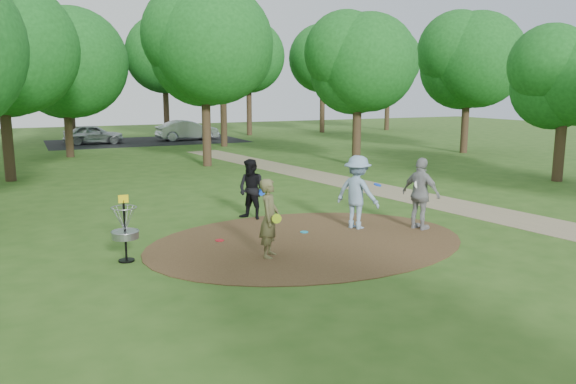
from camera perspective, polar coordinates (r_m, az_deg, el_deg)
name	(u,v)px	position (r m, az deg, el deg)	size (l,w,h in m)	color
ground	(308,242)	(14.47, 2.04, -5.07)	(100.00, 100.00, 0.00)	#2D5119
dirt_clearing	(308,241)	(14.47, 2.05, -5.03)	(8.40, 8.40, 0.02)	#47301C
footpath	(452,205)	(19.72, 16.29, -1.28)	(2.00, 40.00, 0.01)	#8C7A5B
parking_lot	(147,141)	(43.37, -14.12, 5.03)	(14.00, 8.00, 0.01)	black
player_observer_with_disc	(269,218)	(12.95, -1.90, -2.70)	(0.76, 0.81, 1.85)	brown
player_throwing_with_disc	(357,192)	(15.71, 7.06, -0.04)	(1.43, 1.53, 2.06)	#7E9DBB
player_walking_with_disc	(252,189)	(16.78, -3.71, 0.26)	(1.06, 1.12, 1.82)	black
player_waiting_with_disc	(421,194)	(15.91, 13.35, -0.20)	(0.81, 1.27, 2.02)	#939496
disc_ground_cyan	(304,232)	(15.31, 1.66, -4.08)	(0.22, 0.22, 0.02)	#1898C4
disc_ground_red	(220,240)	(14.59, -6.97, -4.89)	(0.22, 0.22, 0.02)	red
car_left	(93,134)	(42.17, -19.16, 5.56)	(1.64, 4.08, 1.39)	#AFB4B7
car_right	(187,130)	(43.50, -10.18, 6.19)	(1.61, 4.61, 1.52)	#AEB2B7
disc_golf_basket	(125,224)	(13.16, -16.26, -3.13)	(0.63, 0.63, 1.54)	black
tree_ring	(223,58)	(24.68, -6.63, 13.40)	(37.12, 45.17, 8.80)	#332316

